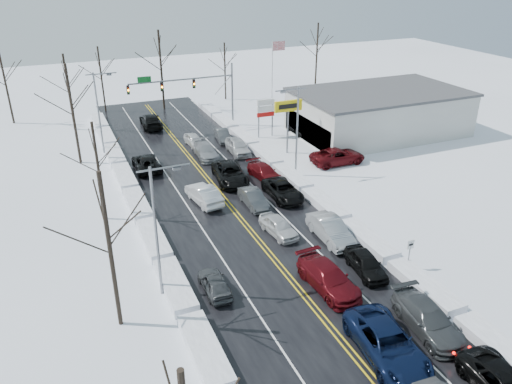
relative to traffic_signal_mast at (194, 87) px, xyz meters
name	(u,v)px	position (x,y,z in m)	size (l,w,h in m)	color
ground	(257,238)	(-3.45, -27.99, -5.48)	(160.00, 160.00, 0.00)	white
road_surface	(247,227)	(-3.45, -25.99, -5.47)	(14.00, 84.00, 0.01)	black
snow_bank_left	(155,246)	(-11.05, -25.99, -5.48)	(1.61, 72.00, 0.70)	white
snow_bank_right	(328,210)	(4.15, -25.99, -5.48)	(1.61, 72.00, 0.70)	white
traffic_signal_mast	(194,87)	(0.00, 0.00, 0.00)	(13.28, 0.39, 8.00)	slate
tires_plus_sign	(288,110)	(7.05, -12.00, -0.49)	(3.20, 0.34, 6.00)	slate
used_vehicles_sign	(266,110)	(7.05, -5.99, -2.16)	(2.20, 0.22, 4.65)	slate
speed_limit_sign	(410,249)	(4.75, -35.99, -3.84)	(0.55, 0.09, 2.35)	slate
flagpole	(273,72)	(11.72, 2.01, 0.45)	(1.87, 1.20, 10.00)	silver
dealership_building	(379,112)	(20.53, -9.99, -2.82)	(20.40, 12.40, 5.30)	beige
streetlight_ne	(295,125)	(4.85, -17.99, -0.17)	(3.20, 0.25, 9.00)	slate
streetlight_sw	(158,222)	(-11.74, -31.99, -0.17)	(3.20, 0.25, 9.00)	slate
streetlight_nw	(100,107)	(-11.74, -3.99, -0.17)	(3.20, 0.25, 9.00)	slate
tree_left_b	(106,222)	(-14.95, -33.99, 1.51)	(4.00, 4.00, 10.00)	#2D231C
tree_left_c	(96,153)	(-13.95, -19.99, 0.46)	(3.40, 3.40, 8.50)	#2D231C
tree_left_d	(70,95)	(-14.65, -5.99, 1.86)	(4.20, 4.20, 10.50)	#2D231C
tree_left_e	(67,77)	(-14.25, 6.01, 1.16)	(3.80, 3.80, 9.50)	#2D231C
tree_far_a	(3,70)	(-21.45, 12.01, 1.51)	(4.00, 4.00, 10.00)	#2D231C
tree_far_b	(100,67)	(-9.45, 13.01, 0.81)	(3.60, 3.60, 9.00)	#2D231C
tree_far_c	(160,55)	(-1.45, 11.01, 2.21)	(4.40, 4.40, 11.00)	#2D231C
tree_far_d	(225,60)	(8.55, 12.51, 0.46)	(3.40, 3.40, 8.50)	#2D231C
tree_far_e	(317,43)	(24.55, 13.01, 1.86)	(4.20, 4.20, 10.50)	#2D231C
queued_car_2	(386,355)	(-1.81, -42.45, -5.48)	(2.86, 6.20, 1.72)	#0B1533
queued_car_3	(328,288)	(-1.62, -35.78, -5.48)	(2.27, 5.60, 1.62)	#550B11
queued_car_4	(278,234)	(-1.59, -28.01, -5.48)	(1.67, 4.14, 1.41)	silver
queued_car_5	(253,206)	(-1.51, -22.65, -5.48)	(1.48, 4.24, 1.40)	#3D4042
queued_car_6	(230,181)	(-1.56, -16.87, -5.48)	(2.78, 6.04, 1.68)	black
queued_car_7	(206,157)	(-1.77, -9.70, -5.48)	(2.09, 5.14, 1.49)	gray
queued_car_8	(194,145)	(-1.88, -5.61, -5.48)	(1.56, 3.88, 1.32)	silver
queued_car_11	(426,329)	(1.68, -41.62, -5.48)	(2.23, 5.50, 1.60)	#3C3F41
queued_car_12	(365,272)	(1.74, -35.20, -5.48)	(1.73, 4.30, 1.46)	black
queued_car_13	(330,239)	(1.78, -30.34, -5.48)	(1.81, 5.18, 1.71)	#9B9FA3
queued_car_14	(283,198)	(1.60, -22.20, -5.48)	(2.46, 5.33, 1.48)	black
queued_car_15	(264,178)	(1.82, -17.52, -5.48)	(1.93, 4.75, 1.38)	#530B0F
queued_car_16	(238,153)	(1.90, -10.00, -5.48)	(1.94, 4.83, 1.64)	#B9B9BB
queued_car_17	(223,141)	(1.72, -5.38, -5.48)	(1.41, 4.04, 1.33)	#414447
oncoming_car_0	(204,202)	(-5.34, -20.34, -5.48)	(1.74, 4.98, 1.64)	silver
oncoming_car_1	(147,170)	(-8.50, -10.73, -5.48)	(2.45, 5.32, 1.48)	black
oncoming_car_2	(151,127)	(-5.03, 3.22, -5.48)	(2.40, 5.91, 1.71)	black
oncoming_car_3	(215,291)	(-8.67, -33.19, -5.48)	(1.56, 3.88, 1.32)	#3E4043
parked_car_0	(337,163)	(10.60, -16.94, -5.48)	(2.75, 5.96, 1.66)	#4A090D
parked_car_1	(331,141)	(13.59, -10.60, -5.48)	(1.96, 4.81, 1.40)	silver
parked_car_2	(300,134)	(11.38, -6.83, -5.48)	(1.85, 4.59, 1.57)	black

